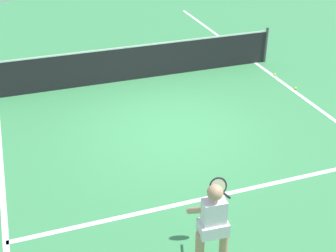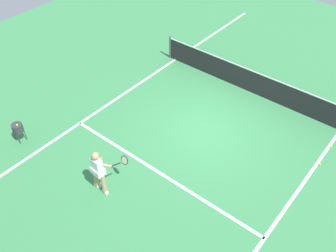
# 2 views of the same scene
# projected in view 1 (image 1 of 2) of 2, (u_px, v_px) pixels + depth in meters

# --- Properties ---
(ground_plane) EXTENTS (25.89, 25.89, 0.00)m
(ground_plane) POSITION_uv_depth(u_px,v_px,m) (172.00, 129.00, 10.52)
(ground_plane) COLOR #38844C
(service_line_marking) EXTENTS (7.38, 0.10, 0.01)m
(service_line_marking) POSITION_uv_depth(u_px,v_px,m) (220.00, 195.00, 8.43)
(service_line_marking) COLOR white
(service_line_marking) RESTS_ON ground
(sideline_left_marking) EXTENTS (0.10, 17.91, 0.01)m
(sideline_left_marking) POSITION_uv_depth(u_px,v_px,m) (0.00, 159.00, 9.46)
(sideline_left_marking) COLOR white
(sideline_left_marking) RESTS_ON ground
(sideline_right_marking) EXTENTS (0.10, 17.91, 0.01)m
(sideline_right_marking) POSITION_uv_depth(u_px,v_px,m) (313.00, 105.00, 11.58)
(sideline_right_marking) COLOR white
(sideline_right_marking) RESTS_ON ground
(court_net) EXTENTS (8.06, 0.08, 1.05)m
(court_net) POSITION_uv_depth(u_px,v_px,m) (136.00, 62.00, 12.72)
(court_net) COLOR #4C4C51
(court_net) RESTS_ON ground
(tennis_player) EXTENTS (0.81, 0.92, 1.55)m
(tennis_player) POSITION_uv_depth(u_px,v_px,m) (213.00, 226.00, 6.47)
(tennis_player) COLOR tan
(tennis_player) RESTS_ON ground
(tennis_ball_near) EXTENTS (0.07, 0.07, 0.07)m
(tennis_ball_near) POSITION_uv_depth(u_px,v_px,m) (275.00, 74.00, 13.17)
(tennis_ball_near) COLOR #D1E533
(tennis_ball_near) RESTS_ON ground
(tennis_ball_mid) EXTENTS (0.07, 0.07, 0.07)m
(tennis_ball_mid) POSITION_uv_depth(u_px,v_px,m) (295.00, 88.00, 12.36)
(tennis_ball_mid) COLOR #D1E533
(tennis_ball_mid) RESTS_ON ground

